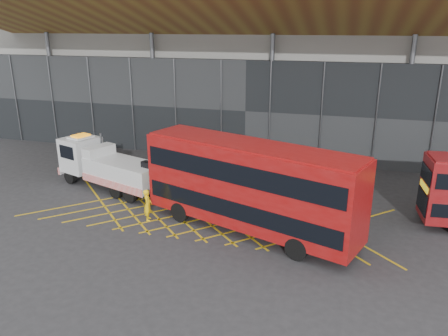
% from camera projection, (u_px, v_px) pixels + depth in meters
% --- Properties ---
extents(ground_plane, '(120.00, 120.00, 0.00)m').
position_uv_depth(ground_plane, '(170.00, 209.00, 26.57)').
color(ground_plane, '#2A292C').
extents(road_markings, '(21.56, 7.16, 0.01)m').
position_uv_depth(road_markings, '(207.00, 213.00, 25.95)').
color(road_markings, gold).
rests_on(road_markings, ground_plane).
extents(construction_building, '(55.00, 23.97, 18.00)m').
position_uv_depth(construction_building, '(263.00, 43.00, 40.04)').
color(construction_building, gray).
rests_on(construction_building, ground_plane).
extents(recovery_truck, '(9.74, 5.01, 3.44)m').
position_uv_depth(recovery_truck, '(107.00, 166.00, 29.42)').
color(recovery_truck, black).
rests_on(recovery_truck, ground_plane).
extents(bus_towed, '(12.24, 6.69, 4.90)m').
position_uv_depth(bus_towed, '(249.00, 184.00, 22.89)').
color(bus_towed, maroon).
rests_on(bus_towed, ground_plane).
extents(worker, '(0.63, 0.78, 1.84)m').
position_uv_depth(worker, '(148.00, 205.00, 24.79)').
color(worker, yellow).
rests_on(worker, ground_plane).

